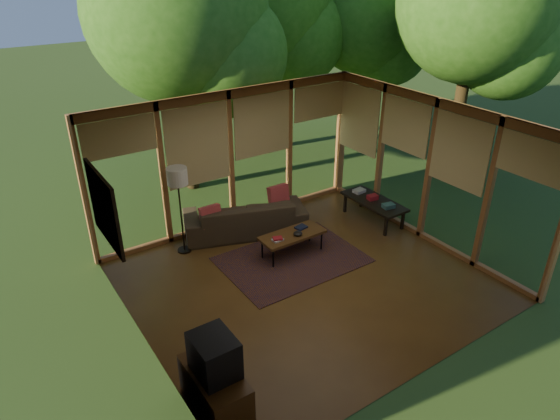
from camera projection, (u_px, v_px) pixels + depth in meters
floor at (306, 281)px, 8.37m from camera, size 5.50×5.50×0.00m
ceiling at (311, 126)px, 7.12m from camera, size 5.50×5.50×0.00m
wall_left at (136, 264)px, 6.39m from camera, size 0.04×5.00×2.70m
wall_front at (434, 290)px, 5.90m from camera, size 5.50×0.04×2.70m
window_wall_back at (231, 160)px, 9.59m from camera, size 5.50×0.12×2.70m
window_wall_right at (429, 171)px, 9.10m from camera, size 0.12×5.00×2.70m
exterior_lawn at (352, 103)px, 18.22m from camera, size 40.00×40.00×0.00m
tree_nw at (177, 12)px, 10.00m from camera, size 3.73×3.73×5.71m
tree_ne at (258, 0)px, 12.28m from camera, size 3.65×3.65×5.68m
tree_se at (477, 3)px, 10.41m from camera, size 3.35×3.35×5.64m
tree_far at (366, 19)px, 13.08m from camera, size 2.90×2.90×4.80m
rug at (292, 260)px, 8.93m from camera, size 2.45×1.73×0.01m
sofa at (245, 216)px, 9.68m from camera, size 2.50×1.63×0.68m
pillow_left at (211, 217)px, 9.17m from camera, size 0.40×0.21×0.41m
pillow_right at (279, 196)px, 9.90m from camera, size 0.42×0.23×0.44m
ct_book_lower at (278, 240)px, 8.71m from camera, size 0.19×0.15×0.03m
ct_book_upper at (278, 238)px, 8.69m from camera, size 0.20×0.17×0.03m
ct_book_side at (301, 227)px, 9.10m from camera, size 0.23×0.19×0.03m
ct_bowl at (298, 233)px, 8.86m from camera, size 0.16×0.16×0.07m
media_cabinet at (216, 391)px, 5.88m from camera, size 0.50×1.00×0.60m
television at (214, 356)px, 5.64m from camera, size 0.45×0.55×0.50m
console_book_a at (388, 206)px, 9.74m from camera, size 0.25×0.20×0.08m
console_book_b at (373, 197)px, 10.07m from camera, size 0.22×0.18×0.09m
console_book_c at (359, 191)px, 10.37m from camera, size 0.25×0.19×0.07m
floor_lamp at (178, 181)px, 8.57m from camera, size 0.36×0.36×1.65m
coffee_table at (292, 235)px, 8.94m from camera, size 1.20×0.50×0.43m
side_console at (374, 202)px, 10.07m from camera, size 0.60×1.40×0.46m
wall_painting at (104, 208)px, 7.35m from camera, size 0.06×1.35×1.15m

